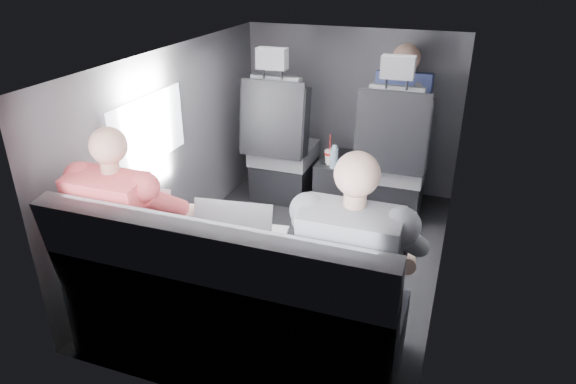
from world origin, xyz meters
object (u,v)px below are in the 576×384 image
(front_seat_right, at_px, (392,167))
(center_console, at_px, (335,181))
(laptop_black, at_px, (375,252))
(water_bottle, at_px, (334,157))
(passenger_rear_right, at_px, (356,272))
(laptop_white, at_px, (153,213))
(laptop_silver, at_px, (242,233))
(passenger_rear_left, at_px, (136,231))
(passenger_front_right, at_px, (401,113))
(soda_cup, at_px, (330,157))
(front_seat_left, at_px, (281,153))
(rear_bench, at_px, (231,316))

(front_seat_right, distance_m, center_console, 0.49)
(center_console, height_order, laptop_black, laptop_black)
(water_bottle, relative_size, passenger_rear_right, 0.14)
(laptop_white, bearing_deg, passenger_rear_right, -8.47)
(laptop_white, xyz_separation_m, passenger_rear_right, (1.13, -0.17, -0.00))
(laptop_silver, bearing_deg, passenger_rear_left, -166.62)
(center_console, xyz_separation_m, passenger_front_right, (0.45, 0.22, 0.56))
(soda_cup, xyz_separation_m, laptop_white, (-0.54, -1.54, 0.17))
(laptop_black, xyz_separation_m, passenger_rear_left, (-1.17, -0.18, -0.01))
(front_seat_left, distance_m, passenger_rear_right, 2.09)
(rear_bench, xyz_separation_m, laptop_black, (0.62, 0.28, 0.32))
(passenger_rear_right, distance_m, passenger_front_right, 2.07)
(laptop_silver, distance_m, passenger_rear_right, 0.61)
(soda_cup, xyz_separation_m, passenger_rear_left, (-0.54, -1.71, 0.16))
(front_seat_left, height_order, passenger_rear_left, front_seat_left)
(laptop_white, xyz_separation_m, passenger_rear_left, (0.01, -0.17, -0.02))
(soda_cup, height_order, passenger_front_right, passenger_front_right)
(soda_cup, height_order, passenger_rear_right, passenger_rear_right)
(laptop_black, bearing_deg, rear_bench, -155.87)
(front_seat_left, bearing_deg, water_bottle, -17.72)
(laptop_white, distance_m, passenger_rear_left, 0.17)
(front_seat_right, height_order, laptop_black, front_seat_right)
(front_seat_left, height_order, passenger_front_right, passenger_front_right)
(laptop_silver, height_order, laptop_black, laptop_silver)
(passenger_rear_left, bearing_deg, soda_cup, 72.60)
(laptop_white, relative_size, passenger_rear_left, 0.28)
(front_seat_left, distance_m, passenger_front_right, 1.00)
(laptop_white, height_order, passenger_rear_right, passenger_rear_right)
(passenger_rear_left, height_order, passenger_front_right, passenger_front_right)
(front_seat_right, xyz_separation_m, water_bottle, (-0.42, -0.15, 0.08))
(passenger_rear_left, bearing_deg, laptop_silver, 13.38)
(soda_cup, relative_size, laptop_black, 0.64)
(soda_cup, height_order, laptop_black, laptop_black)
(laptop_white, distance_m, passenger_rear_right, 1.15)
(water_bottle, bearing_deg, rear_bench, -91.04)
(passenger_rear_left, relative_size, passenger_front_right, 1.40)
(center_console, height_order, rear_bench, rear_bench)
(front_seat_right, height_order, laptop_silver, front_seat_right)
(rear_bench, bearing_deg, front_seat_left, 103.31)
(laptop_black, bearing_deg, laptop_silver, -175.06)
(front_seat_left, height_order, front_seat_right, same)
(front_seat_right, distance_m, rear_bench, 1.96)
(laptop_white, distance_m, passenger_front_right, 2.15)
(center_console, bearing_deg, laptop_white, -108.50)
(center_console, relative_size, laptop_black, 1.29)
(passenger_front_right, bearing_deg, laptop_silver, -103.67)
(water_bottle, bearing_deg, laptop_silver, -92.14)
(front_seat_left, relative_size, front_seat_right, 1.00)
(laptop_black, bearing_deg, passenger_rear_right, -104.59)
(laptop_silver, bearing_deg, laptop_black, 4.94)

